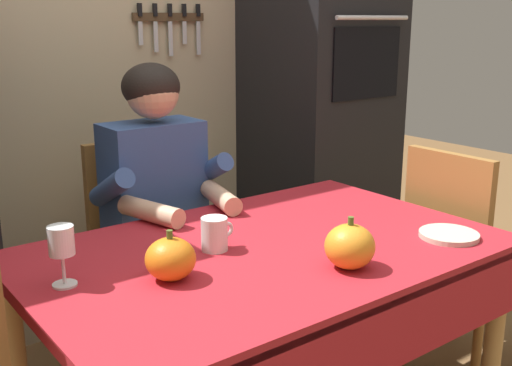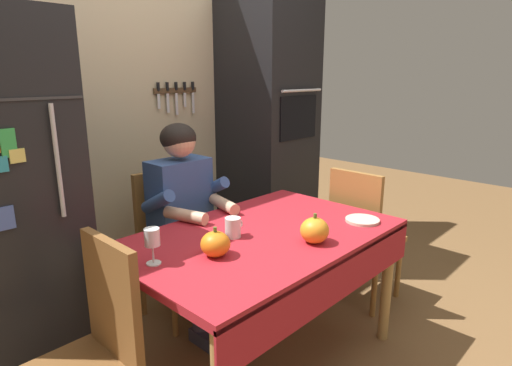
% 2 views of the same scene
% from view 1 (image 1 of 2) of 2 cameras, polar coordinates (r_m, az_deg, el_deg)
% --- Properties ---
extents(back_wall_assembly, '(3.70, 0.13, 2.60)m').
position_cam_1_polar(back_wall_assembly, '(2.84, -14.40, 12.53)').
color(back_wall_assembly, '#BCAD89').
rests_on(back_wall_assembly, ground).
extents(wall_oven, '(0.60, 0.64, 2.10)m').
position_cam_1_polar(wall_oven, '(3.12, 5.91, 8.47)').
color(wall_oven, black).
rests_on(wall_oven, ground).
extents(dining_table, '(1.40, 0.90, 0.74)m').
position_cam_1_polar(dining_table, '(1.87, 1.27, -8.43)').
color(dining_table, tan).
rests_on(dining_table, ground).
extents(chair_behind_person, '(0.40, 0.40, 0.93)m').
position_cam_1_polar(chair_behind_person, '(2.53, -10.41, -5.77)').
color(chair_behind_person, '#9E6B33').
rests_on(chair_behind_person, ground).
extents(seated_person, '(0.47, 0.55, 1.25)m').
position_cam_1_polar(seated_person, '(2.30, -8.53, -1.86)').
color(seated_person, '#38384C').
rests_on(seated_person, ground).
extents(chair_right_side, '(0.40, 0.40, 0.93)m').
position_cam_1_polar(chair_right_side, '(2.52, 18.17, -6.41)').
color(chair_right_side, '#9E6B33').
rests_on(chair_right_side, ground).
extents(coffee_mug, '(0.11, 0.08, 0.10)m').
position_cam_1_polar(coffee_mug, '(1.81, -3.81, -4.69)').
color(coffee_mug, white).
rests_on(coffee_mug, dining_table).
extents(wine_glass, '(0.07, 0.07, 0.16)m').
position_cam_1_polar(wine_glass, '(1.62, -17.49, -5.38)').
color(wine_glass, white).
rests_on(wine_glass, dining_table).
extents(pumpkin_large, '(0.14, 0.14, 0.15)m').
position_cam_1_polar(pumpkin_large, '(1.69, 8.63, -5.79)').
color(pumpkin_large, orange).
rests_on(pumpkin_large, dining_table).
extents(pumpkin_medium, '(0.13, 0.13, 0.13)m').
position_cam_1_polar(pumpkin_medium, '(1.62, -7.88, -6.94)').
color(pumpkin_medium, orange).
rests_on(pumpkin_medium, dining_table).
extents(serving_tray, '(0.18, 0.18, 0.02)m').
position_cam_1_polar(serving_tray, '(2.01, 17.35, -4.59)').
color(serving_tray, beige).
rests_on(serving_tray, dining_table).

